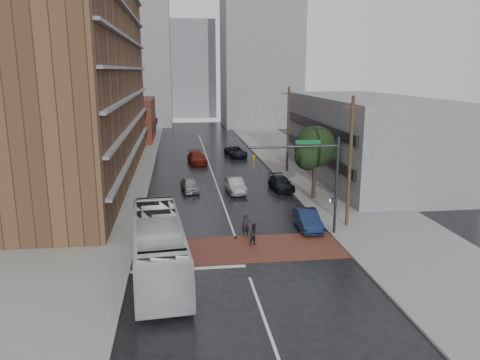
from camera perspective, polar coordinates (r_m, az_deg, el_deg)
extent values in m
plane|color=black|center=(31.47, 0.05, -8.77)|extent=(160.00, 160.00, 0.00)
cube|color=brown|center=(31.92, -0.07, -8.42)|extent=(14.00, 5.00, 0.02)
cube|color=gray|center=(55.69, -15.29, 0.62)|extent=(9.00, 90.00, 0.15)
cube|color=gray|center=(57.28, 8.14, 1.31)|extent=(9.00, 90.00, 0.15)
cube|color=brown|center=(53.91, -19.08, 14.89)|extent=(10.00, 44.00, 28.00)
cube|color=brown|center=(83.72, -13.24, 7.21)|extent=(8.00, 16.00, 7.00)
cube|color=gray|center=(53.49, 14.93, 4.96)|extent=(11.00, 26.00, 9.00)
cube|color=gray|center=(107.47, -13.48, 15.14)|extent=(18.00, 16.00, 32.00)
cube|color=gray|center=(102.67, 2.54, 16.70)|extent=(16.00, 14.00, 36.00)
cube|color=gray|center=(123.97, -5.98, 13.27)|extent=(12.00, 10.00, 24.00)
cylinder|color=#332319|center=(43.86, 9.00, 0.18)|extent=(0.36, 0.36, 4.00)
sphere|color=black|center=(43.28, 9.15, 4.05)|extent=(3.80, 3.80, 3.80)
sphere|color=black|center=(42.41, 8.25, 2.79)|extent=(2.40, 2.40, 2.40)
sphere|color=black|center=(44.37, 9.82, 3.46)|extent=(2.60, 2.60, 2.60)
cylinder|color=#2D2D33|center=(34.34, 11.65, -0.84)|extent=(0.20, 0.20, 7.20)
cylinder|color=#2D2D33|center=(32.83, 6.60, 4.05)|extent=(6.40, 0.16, 0.16)
imported|color=gold|center=(32.43, 1.74, 2.23)|extent=(0.20, 0.16, 1.00)
cube|color=#0C5926|center=(33.04, 8.30, 4.59)|extent=(1.80, 0.05, 0.30)
cube|color=#2D2D33|center=(34.51, 11.18, -2.46)|extent=(0.30, 0.30, 0.35)
cylinder|color=#473321|center=(35.92, 13.24, 1.99)|extent=(0.26, 0.26, 10.00)
cube|color=#473321|center=(35.37, 13.60, 8.67)|extent=(1.60, 0.12, 0.12)
cylinder|color=#473321|center=(54.83, 5.86, 6.06)|extent=(0.26, 0.26, 10.00)
cube|color=#473321|center=(54.47, 5.97, 10.45)|extent=(1.60, 0.12, 0.12)
imported|color=silver|center=(28.23, -9.88, -7.92)|extent=(3.85, 12.36, 3.39)
imported|color=black|center=(34.06, 0.70, -5.52)|extent=(0.72, 0.61, 1.67)
imported|color=black|center=(32.35, 1.76, -6.65)|extent=(0.94, 0.85, 1.58)
imported|color=#98999F|center=(46.84, -6.16, -0.59)|extent=(1.99, 4.02, 1.32)
imported|color=#B1B2BA|center=(45.96, -0.59, -0.69)|extent=(1.90, 4.52, 1.45)
imported|color=#65170B|center=(60.71, -5.26, 2.70)|extent=(2.71, 5.33, 1.48)
imported|color=black|center=(65.26, -0.52, 3.46)|extent=(3.11, 5.33, 1.39)
imported|color=#121E41|center=(36.02, 8.23, -4.80)|extent=(1.68, 4.43, 1.44)
imported|color=black|center=(47.38, 5.01, -0.39)|extent=(2.23, 4.70, 1.32)
imported|color=#999BA0|center=(47.39, 5.03, -0.45)|extent=(1.47, 3.61, 1.23)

